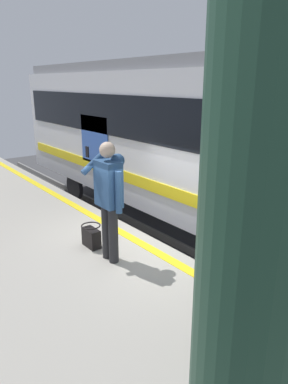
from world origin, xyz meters
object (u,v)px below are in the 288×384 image
at_px(passenger, 109,193).
at_px(trash_bin, 245,340).
at_px(handbag, 91,237).
at_px(train_carriage, 201,135).
at_px(station_column, 265,309).

relative_size(passenger, trash_bin, 2.42).
xyz_separation_m(handbag, trash_bin, (-3.09, 0.22, 0.19)).
bearing_deg(train_carriage, handbag, 103.99).
bearing_deg(passenger, handbag, 1.67).
bearing_deg(station_column, handbag, -23.94).
bearing_deg(train_carriage, station_column, 134.17).
distance_m(train_carriage, trash_bin, 5.37).
distance_m(handbag, trash_bin, 3.10).
xyz_separation_m(train_carriage, handbag, (-0.82, 3.30, -1.23)).
xyz_separation_m(train_carriage, station_column, (-5.02, 5.17, 0.63)).
xyz_separation_m(passenger, station_column, (-3.65, 1.88, 1.00)).
bearing_deg(train_carriage, passenger, 112.65).
height_order(train_carriage, trash_bin, train_carriage).
height_order(station_column, trash_bin, station_column).
relative_size(handbag, station_column, 0.09).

